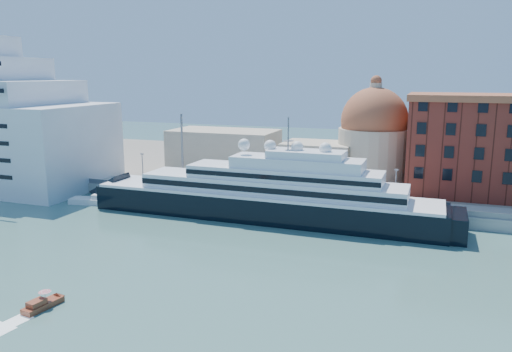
% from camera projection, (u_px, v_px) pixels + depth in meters
% --- Properties ---
extents(ground, '(400.00, 400.00, 0.00)m').
position_uv_depth(ground, '(196.00, 252.00, 84.96)').
color(ground, '#3C6863').
rests_on(ground, ground).
extents(quay, '(180.00, 10.00, 2.50)m').
position_uv_depth(quay, '(262.00, 199.00, 116.02)').
color(quay, gray).
rests_on(quay, ground).
extents(land, '(260.00, 72.00, 2.00)m').
position_uv_depth(land, '(306.00, 169.00, 153.83)').
color(land, slate).
rests_on(land, ground).
extents(quay_fence, '(180.00, 0.10, 1.20)m').
position_uv_depth(quay_fence, '(255.00, 195.00, 111.51)').
color(quay_fence, slate).
rests_on(quay_fence, quay).
extents(superyacht, '(83.54, 11.58, 24.97)m').
position_uv_depth(superyacht, '(251.00, 197.00, 104.82)').
color(superyacht, black).
rests_on(superyacht, ground).
extents(service_barge, '(11.41, 5.59, 2.46)m').
position_uv_depth(service_barge, '(95.00, 201.00, 116.24)').
color(service_barge, white).
rests_on(service_barge, ground).
extents(water_taxi, '(2.54, 5.60, 2.57)m').
position_uv_depth(water_taxi, '(42.00, 304.00, 64.23)').
color(water_taxi, maroon).
rests_on(water_taxi, ground).
extents(warehouse, '(43.00, 19.00, 23.25)m').
position_uv_depth(warehouse, '(505.00, 146.00, 112.70)').
color(warehouse, maroon).
rests_on(warehouse, land).
extents(church, '(66.00, 18.00, 25.50)m').
position_uv_depth(church, '(314.00, 145.00, 133.79)').
color(church, beige).
rests_on(church, land).
extents(lamp_posts, '(120.80, 2.40, 18.00)m').
position_uv_depth(lamp_posts, '(209.00, 160.00, 116.94)').
color(lamp_posts, slate).
rests_on(lamp_posts, quay).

